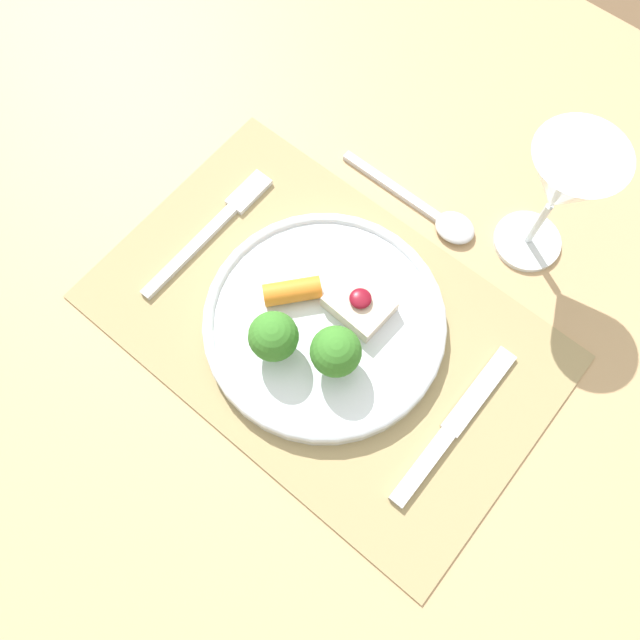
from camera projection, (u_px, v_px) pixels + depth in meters
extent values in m
plane|color=brown|center=(322.00, 444.00, 1.35)|extent=(8.00, 8.00, 0.00)
cube|color=tan|center=(324.00, 331.00, 0.68)|extent=(1.37, 1.16, 0.03)
cylinder|color=tan|center=(249.00, 37.00, 1.30)|extent=(0.06, 0.06, 0.70)
cube|color=#9E895B|center=(324.00, 326.00, 0.66)|extent=(0.48, 0.31, 0.00)
cylinder|color=silver|center=(320.00, 324.00, 0.65)|extent=(0.25, 0.25, 0.02)
torus|color=silver|center=(320.00, 321.00, 0.64)|extent=(0.25, 0.25, 0.01)
cube|color=beige|center=(360.00, 304.00, 0.64)|extent=(0.07, 0.05, 0.02)
ellipsoid|color=maroon|center=(360.00, 299.00, 0.63)|extent=(0.02, 0.02, 0.01)
cylinder|color=#84B256|center=(335.00, 360.00, 0.62)|extent=(0.01, 0.01, 0.02)
sphere|color=#387A28|center=(336.00, 351.00, 0.59)|extent=(0.05, 0.05, 0.05)
cylinder|color=#84B256|center=(275.00, 345.00, 0.62)|extent=(0.01, 0.01, 0.02)
sphere|color=#387A28|center=(273.00, 336.00, 0.60)|extent=(0.05, 0.05, 0.05)
cylinder|color=orange|center=(294.00, 289.00, 0.64)|extent=(0.06, 0.06, 0.02)
cube|color=silver|center=(190.00, 251.00, 0.69)|extent=(0.01, 0.14, 0.01)
cube|color=silver|center=(249.00, 192.00, 0.71)|extent=(0.02, 0.05, 0.01)
cube|color=silver|center=(422.00, 467.00, 0.60)|extent=(0.02, 0.09, 0.01)
cube|color=silver|center=(479.00, 391.00, 0.63)|extent=(0.02, 0.11, 0.00)
cube|color=silver|center=(392.00, 187.00, 0.72)|extent=(0.14, 0.01, 0.01)
ellipsoid|color=silver|center=(455.00, 228.00, 0.70)|extent=(0.05, 0.04, 0.01)
cylinder|color=white|center=(527.00, 241.00, 0.69)|extent=(0.07, 0.07, 0.01)
cylinder|color=white|center=(538.00, 224.00, 0.66)|extent=(0.01, 0.01, 0.07)
cone|color=white|center=(565.00, 182.00, 0.59)|extent=(0.09, 0.09, 0.09)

